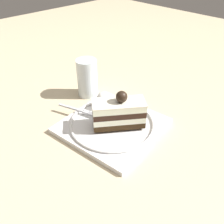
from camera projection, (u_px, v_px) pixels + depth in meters
ground_plane at (112, 127)px, 0.62m from camera, size 2.40×2.40×0.00m
dessert_plate at (112, 125)px, 0.62m from camera, size 0.26×0.26×0.02m
cake_slice at (119, 112)px, 0.59m from camera, size 0.12×0.13×0.09m
whipped_cream_dollop at (104, 99)px, 0.66m from camera, size 0.04×0.04×0.04m
fork at (79, 110)px, 0.65m from camera, size 0.12×0.05×0.00m
drink_glass_near at (87, 80)px, 0.73m from camera, size 0.06×0.06×0.11m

